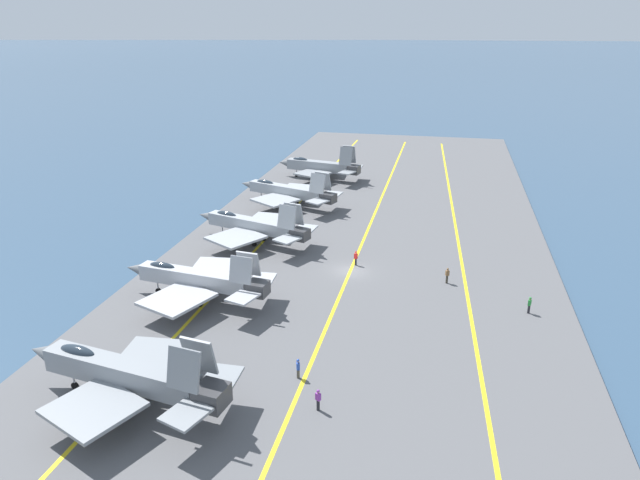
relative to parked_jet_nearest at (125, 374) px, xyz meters
The scene contains 15 objects.
ground_plane 30.44m from the parked_jet_nearest, 23.23° to the right, with size 2000.00×2000.00×0.00m, color #334C66.
carrier_deck 30.42m from the parked_jet_nearest, 23.23° to the right, with size 172.97×46.55×0.40m, color #565659.
deck_stripe_foul_line 37.34m from the parked_jet_nearest, 41.65° to the right, with size 155.67×0.36×0.01m, color yellow.
deck_stripe_centerline 30.40m from the parked_jet_nearest, 23.23° to the right, with size 155.67×0.36×0.01m, color yellow.
deck_stripe_edge_line 27.97m from the parked_jet_nearest, ahead, with size 155.67×0.36×0.01m, color yellow.
parked_jet_nearest is the anchor object (origin of this frame).
parked_jet_second 17.13m from the parked_jet_nearest, ahead, with size 14.37×16.33×5.86m.
parked_jet_third 34.07m from the parked_jet_nearest, ahead, with size 14.00×16.99×6.03m.
parked_jet_fourth 50.39m from the parked_jet_nearest, ahead, with size 13.16×17.34×5.99m.
parked_jet_fifth 67.17m from the parked_jet_nearest, ahead, with size 12.15×15.86×6.48m.
crew_red_vest 32.06m from the parked_jet_nearest, 22.53° to the right, with size 0.33×0.42×1.75m.
crew_purple_vest 14.20m from the parked_jet_nearest, 80.15° to the right, with size 0.42×0.46×1.76m.
crew_brown_vest 35.23m from the parked_jet_nearest, 40.35° to the right, with size 0.40×0.46×1.80m.
crew_blue_vest 13.04m from the parked_jet_nearest, 62.21° to the right, with size 0.45×0.38×1.74m.
crew_green_vest 37.53m from the parked_jet_nearest, 55.01° to the right, with size 0.45×0.38×1.75m.
Camera 1 is at (-59.23, -9.62, 26.98)m, focal length 32.00 mm.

